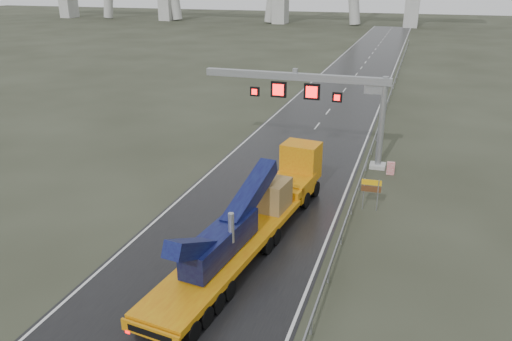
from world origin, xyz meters
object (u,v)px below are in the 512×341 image
(sign_gantry, at_px, (321,93))
(striped_barrier, at_px, (391,168))
(exit_sign_pair, at_px, (371,189))
(heavy_haul_truck, at_px, (261,207))

(sign_gantry, bearing_deg, striped_barrier, -11.35)
(exit_sign_pair, distance_m, striped_barrier, 6.94)
(sign_gantry, xyz_separation_m, heavy_haul_truck, (-0.67, -13.19, -3.93))
(heavy_haul_truck, height_order, striped_barrier, heavy_haul_truck)
(heavy_haul_truck, xyz_separation_m, striped_barrier, (6.53, 12.02, -1.19))
(exit_sign_pair, bearing_deg, sign_gantry, 119.85)
(sign_gantry, bearing_deg, heavy_haul_truck, -92.92)
(heavy_haul_truck, distance_m, exit_sign_pair, 7.72)
(sign_gantry, height_order, striped_barrier, sign_gantry)
(sign_gantry, distance_m, exit_sign_pair, 10.30)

